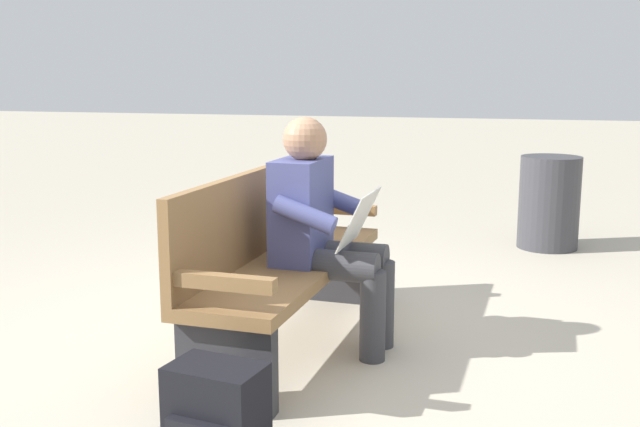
# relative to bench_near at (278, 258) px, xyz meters

# --- Properties ---
(ground_plane) EXTENTS (40.00, 40.00, 0.00)m
(ground_plane) POSITION_rel_bench_near_xyz_m (0.00, 0.07, -0.46)
(ground_plane) COLOR #B7AD99
(bench_near) EXTENTS (1.82, 0.55, 0.90)m
(bench_near) POSITION_rel_bench_near_xyz_m (0.00, 0.00, 0.00)
(bench_near) COLOR olive
(bench_near) RESTS_ON ground
(person_seated) EXTENTS (0.58, 0.58, 1.18)m
(person_seated) POSITION_rel_bench_near_xyz_m (-0.01, 0.23, 0.17)
(person_seated) COLOR #474C84
(person_seated) RESTS_ON ground
(backpack) EXTENTS (0.30, 0.37, 0.37)m
(backpack) POSITION_rel_bench_near_xyz_m (1.22, 0.17, -0.28)
(backpack) COLOR black
(backpack) RESTS_ON ground
(trash_bin) EXTENTS (0.48, 0.48, 0.74)m
(trash_bin) POSITION_rel_bench_near_xyz_m (-2.64, 1.40, -0.09)
(trash_bin) COLOR #38383D
(trash_bin) RESTS_ON ground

